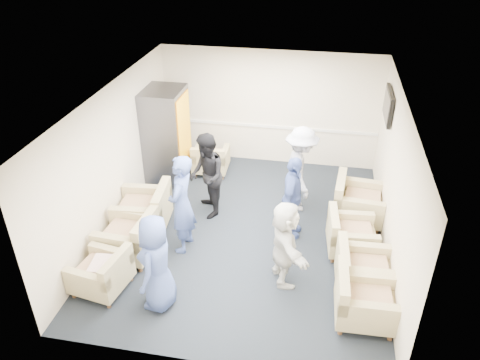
% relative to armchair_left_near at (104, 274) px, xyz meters
% --- Properties ---
extents(floor, '(6.00, 6.00, 0.00)m').
position_rel_armchair_left_near_xyz_m(floor, '(1.98, 1.92, -0.32)').
color(floor, black).
rests_on(floor, ground).
extents(ceiling, '(6.00, 6.00, 0.00)m').
position_rel_armchair_left_near_xyz_m(ceiling, '(1.98, 1.92, 2.38)').
color(ceiling, white).
rests_on(ceiling, back_wall).
extents(back_wall, '(5.00, 0.02, 2.70)m').
position_rel_armchair_left_near_xyz_m(back_wall, '(1.98, 4.92, 1.03)').
color(back_wall, beige).
rests_on(back_wall, floor).
extents(front_wall, '(5.00, 0.02, 2.70)m').
position_rel_armchair_left_near_xyz_m(front_wall, '(1.98, -1.08, 1.03)').
color(front_wall, beige).
rests_on(front_wall, floor).
extents(left_wall, '(0.02, 6.00, 2.70)m').
position_rel_armchair_left_near_xyz_m(left_wall, '(-0.52, 1.92, 1.03)').
color(left_wall, beige).
rests_on(left_wall, floor).
extents(right_wall, '(0.02, 6.00, 2.70)m').
position_rel_armchair_left_near_xyz_m(right_wall, '(4.48, 1.92, 1.03)').
color(right_wall, beige).
rests_on(right_wall, floor).
extents(chair_rail, '(4.98, 0.04, 0.06)m').
position_rel_armchair_left_near_xyz_m(chair_rail, '(1.98, 4.90, 0.58)').
color(chair_rail, silver).
rests_on(chair_rail, back_wall).
extents(tv, '(0.10, 1.00, 0.58)m').
position_rel_armchair_left_near_xyz_m(tv, '(4.42, 3.72, 1.73)').
color(tv, black).
rests_on(tv, right_wall).
extents(armchair_left_near, '(0.91, 0.91, 0.63)m').
position_rel_armchair_left_near_xyz_m(armchair_left_near, '(0.00, 0.00, 0.00)').
color(armchair_left_near, tan).
rests_on(armchair_left_near, floor).
extents(armchair_left_mid, '(0.96, 0.96, 0.73)m').
position_rel_armchair_left_near_xyz_m(armchair_left_mid, '(0.10, 0.90, 0.05)').
color(armchair_left_mid, tan).
rests_on(armchair_left_mid, floor).
extents(armchair_left_far, '(1.04, 1.04, 0.76)m').
position_rel_armchair_left_near_xyz_m(armchair_left_far, '(0.07, 1.73, 0.06)').
color(armchair_left_far, tan).
rests_on(armchair_left_far, floor).
extents(armchair_right_near, '(0.89, 0.89, 0.69)m').
position_rel_armchair_left_near_xyz_m(armchair_right_near, '(4.00, 0.13, 0.03)').
color(armchair_right_near, tan).
rests_on(armchair_right_near, floor).
extents(armchair_right_midnear, '(0.91, 0.91, 0.69)m').
position_rel_armchair_left_near_xyz_m(armchair_right_midnear, '(4.00, 0.76, 0.03)').
color(armchair_right_midnear, tan).
rests_on(armchair_right_midnear, floor).
extents(armchair_right_midfar, '(0.90, 0.90, 0.66)m').
position_rel_armchair_left_near_xyz_m(armchair_right_midfar, '(3.84, 1.71, 0.01)').
color(armchair_right_midfar, tan).
rests_on(armchair_right_midfar, floor).
extents(armchair_right_far, '(1.01, 1.01, 0.75)m').
position_rel_armchair_left_near_xyz_m(armchair_right_far, '(3.98, 2.75, 0.06)').
color(armchair_right_far, tan).
rests_on(armchair_right_far, floor).
extents(armchair_corner, '(0.81, 0.81, 0.62)m').
position_rel_armchair_left_near_xyz_m(armchair_corner, '(0.75, 4.06, -0.01)').
color(armchair_corner, tan).
rests_on(armchair_corner, floor).
extents(vending_machine, '(0.85, 0.99, 2.10)m').
position_rel_armchair_left_near_xyz_m(vending_machine, '(-0.11, 3.66, 0.73)').
color(vending_machine, '#4F5057').
rests_on(vending_machine, floor).
extents(backpack, '(0.33, 0.29, 0.46)m').
position_rel_armchair_left_near_xyz_m(backpack, '(0.27, 1.69, -0.08)').
color(backpack, black).
rests_on(backpack, floor).
extents(pillow, '(0.37, 0.47, 0.13)m').
position_rel_armchair_left_near_xyz_m(pillow, '(-0.00, 0.01, 0.17)').
color(pillow, silver).
rests_on(pillow, armchair_left_near).
extents(person_front_left, '(0.56, 0.81, 1.60)m').
position_rel_armchair_left_near_xyz_m(person_front_left, '(0.97, -0.12, 0.48)').
color(person_front_left, '#41579E').
rests_on(person_front_left, floor).
extents(person_mid_left, '(0.47, 0.69, 1.84)m').
position_rel_armchair_left_near_xyz_m(person_mid_left, '(0.94, 1.29, 0.61)').
color(person_mid_left, '#41579E').
rests_on(person_mid_left, floor).
extents(person_back_left, '(0.93, 1.02, 1.72)m').
position_rel_armchair_left_near_xyz_m(person_back_left, '(1.09, 2.43, 0.54)').
color(person_back_left, black).
rests_on(person_back_left, floor).
extents(person_back_right, '(0.89, 1.26, 1.77)m').
position_rel_armchair_left_near_xyz_m(person_back_right, '(2.86, 2.98, 0.57)').
color(person_back_right, silver).
rests_on(person_back_right, floor).
extents(person_mid_right, '(0.48, 0.97, 1.61)m').
position_rel_armchair_left_near_xyz_m(person_mid_right, '(2.79, 2.04, 0.49)').
color(person_mid_right, '#41579E').
rests_on(person_mid_right, floor).
extents(person_front_right, '(0.87, 1.45, 1.49)m').
position_rel_armchair_left_near_xyz_m(person_front_right, '(2.79, 0.76, 0.43)').
color(person_front_right, silver).
rests_on(person_front_right, floor).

